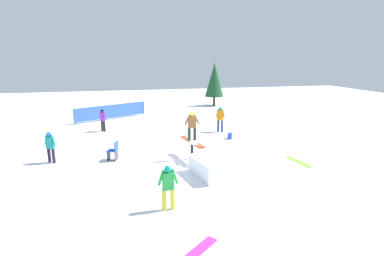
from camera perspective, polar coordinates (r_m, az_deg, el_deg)
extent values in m
plane|color=white|center=(13.84, 0.00, -5.90)|extent=(60.00, 60.00, 0.00)
cylinder|color=black|center=(13.72, 0.00, -4.36)|extent=(0.14, 0.14, 0.78)
cube|color=#A53F1E|center=(13.59, 0.00, -2.63)|extent=(2.09, 0.71, 0.08)
cube|color=white|center=(11.94, 4.35, -7.35)|extent=(2.07, 1.84, 0.71)
cube|color=white|center=(13.58, 0.00, -2.40)|extent=(1.40, 0.30, 0.03)
cylinder|color=#243124|center=(13.52, 0.54, -1.12)|extent=(0.14, 0.14, 0.58)
cylinder|color=#243124|center=(13.47, -0.55, -1.18)|extent=(0.14, 0.14, 0.58)
cube|color=brown|center=(13.37, 0.00, 1.15)|extent=(0.21, 0.34, 0.52)
cylinder|color=brown|center=(13.39, 0.88, 1.68)|extent=(0.09, 0.29, 0.48)
cylinder|color=brown|center=(13.30, -0.89, 1.60)|extent=(0.09, 0.29, 0.48)
sphere|color=yellow|center=(13.29, 0.00, 2.70)|extent=(0.22, 0.22, 0.22)
cylinder|color=navy|center=(18.81, 5.03, 0.46)|extent=(0.15, 0.15, 0.75)
cylinder|color=navy|center=(18.66, 5.74, 0.34)|extent=(0.15, 0.15, 0.75)
cube|color=orange|center=(18.60, 5.42, 2.42)|extent=(0.42, 0.39, 0.59)
cylinder|color=orange|center=(18.70, 4.86, 2.91)|extent=(0.23, 0.20, 0.53)
cylinder|color=orange|center=(18.45, 6.01, 2.74)|extent=(0.23, 0.20, 0.53)
sphere|color=teal|center=(18.52, 5.45, 3.67)|extent=(0.23, 0.23, 0.23)
cylinder|color=gold|center=(9.40, -5.32, -13.49)|extent=(0.14, 0.14, 0.68)
cylinder|color=gold|center=(9.44, -3.70, -13.33)|extent=(0.14, 0.14, 0.68)
cube|color=green|center=(9.16, -4.58, -9.99)|extent=(0.22, 0.34, 0.55)
cylinder|color=green|center=(9.08, -5.93, -9.40)|extent=(0.09, 0.23, 0.49)
cylinder|color=green|center=(9.15, -3.28, -9.17)|extent=(0.09, 0.23, 0.49)
sphere|color=#129A92|center=(9.01, -4.63, -7.77)|extent=(0.22, 0.22, 0.22)
cylinder|color=#281D2C|center=(14.56, -24.87, -4.83)|extent=(0.14, 0.14, 0.66)
cylinder|color=#281D2C|center=(14.75, -25.56, -4.68)|extent=(0.14, 0.14, 0.66)
cube|color=teal|center=(14.49, -25.45, -2.51)|extent=(0.36, 0.39, 0.54)
cylinder|color=teal|center=(14.31, -24.94, -2.14)|extent=(0.20, 0.23, 0.48)
cylinder|color=teal|center=(14.62, -26.05, -1.95)|extent=(0.20, 0.23, 0.48)
sphere|color=blue|center=(14.40, -25.60, -1.08)|extent=(0.21, 0.21, 0.21)
cylinder|color=black|center=(19.48, -16.35, 0.30)|extent=(0.14, 0.14, 0.67)
cylinder|color=black|center=(19.69, -16.75, 0.41)|extent=(0.14, 0.14, 0.67)
cube|color=purple|center=(19.47, -16.67, 2.09)|extent=(0.38, 0.36, 0.54)
cylinder|color=purple|center=(19.27, -16.36, 2.36)|extent=(0.22, 0.19, 0.48)
cylinder|color=purple|center=(19.61, -17.02, 2.51)|extent=(0.22, 0.19, 0.48)
sphere|color=black|center=(19.40, -16.74, 3.17)|extent=(0.21, 0.21, 0.21)
cube|color=#89E335|center=(14.28, 19.64, -6.05)|extent=(1.58, 0.52, 0.02)
cube|color=#C72EA2|center=(7.81, 1.08, -22.40)|extent=(1.08, 1.22, 0.02)
cube|color=#3F3F44|center=(14.14, -15.59, -5.05)|extent=(0.39, 0.15, 0.44)
cube|color=#3F3F44|center=(14.02, -14.21, -5.12)|extent=(0.39, 0.15, 0.44)
cube|color=#2350A7|center=(14.01, -14.96, -4.15)|extent=(0.56, 0.56, 0.04)
cube|color=#2350A7|center=(13.88, -14.24, -3.33)|extent=(0.43, 0.17, 0.40)
cube|color=blue|center=(17.25, 7.24, -1.50)|extent=(0.37, 0.35, 0.34)
cylinder|color=blue|center=(24.45, -9.19, 3.77)|extent=(0.06, 0.06, 1.10)
cylinder|color=blue|center=(22.16, -21.61, 2.00)|extent=(0.06, 0.06, 1.10)
cube|color=blue|center=(23.16, -15.10, 3.08)|extent=(2.56, 4.97, 0.99)
cylinder|color=#4C331E|center=(28.91, 4.22, 5.17)|extent=(0.24, 0.24, 0.88)
cone|color=#194723|center=(28.69, 4.29, 9.14)|extent=(1.77, 1.77, 3.13)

